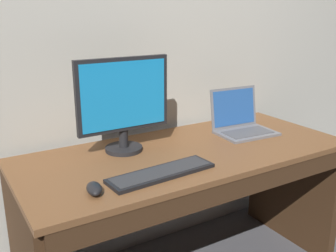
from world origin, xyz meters
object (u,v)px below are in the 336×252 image
Objects in this scene: laptop_space_gray at (242,125)px; computer_mouse at (94,189)px; external_monitor at (123,103)px; wired_keyboard at (162,173)px.

laptop_space_gray is 1.02m from computer_mouse.
external_monitor is at bearing 174.52° from laptop_space_gray.
external_monitor is at bearing 61.73° from computer_mouse.
wired_keyboard is (0.01, -0.33, -0.23)m from external_monitor.
laptop_space_gray is 0.68× the size of wired_keyboard.
laptop_space_gray is 0.72m from external_monitor.
laptop_space_gray is 0.73m from wired_keyboard.
laptop_space_gray reaches higher than wired_keyboard.
wired_keyboard is 4.48× the size of computer_mouse.
external_monitor is 0.51m from computer_mouse.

